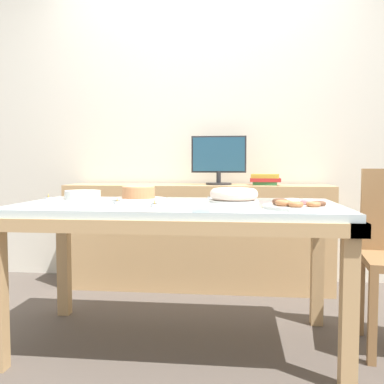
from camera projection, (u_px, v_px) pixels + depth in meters
ground_plane at (178, 344)px, 2.29m from camera, size 12.00×12.00×0.00m
wall_back at (202, 125)px, 3.60m from camera, size 8.00×0.10×2.60m
dining_table at (177, 221)px, 2.25m from camera, size 1.71×0.88×0.76m
sideboard at (198, 236)px, 3.36m from camera, size 2.04×0.44×0.81m
computer_monitor at (219, 160)px, 3.31m from camera, size 0.42×0.20×0.38m
book_stack at (265, 179)px, 3.28m from camera, size 0.23×0.18×0.08m
cake_chocolate_round at (139, 194)px, 2.45m from camera, size 0.31×0.31×0.08m
cake_golden_bundt at (234, 195)px, 2.32m from camera, size 0.27×0.27×0.08m
pastry_platter at (298, 205)px, 1.99m from camera, size 0.34×0.34×0.04m
plate_stack at (83, 195)px, 2.54m from camera, size 0.21×0.21×0.05m
tealight_near_front at (48, 198)px, 2.46m from camera, size 0.04×0.04×0.04m
tealight_centre at (211, 198)px, 2.49m from camera, size 0.04×0.04×0.04m
tealight_near_cakes at (155, 205)px, 2.05m from camera, size 0.04×0.04×0.04m
tealight_right_edge at (117, 202)px, 2.20m from camera, size 0.04×0.04×0.04m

